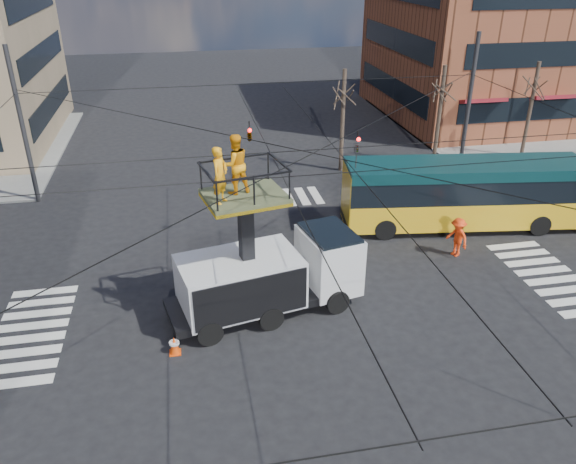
# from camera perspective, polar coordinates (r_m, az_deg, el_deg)

# --- Properties ---
(ground) EXTENTS (120.00, 120.00, 0.00)m
(ground) POSITION_cam_1_polar(r_m,az_deg,el_deg) (21.45, 2.25, -7.08)
(ground) COLOR black
(ground) RESTS_ON ground
(sidewalk_ne) EXTENTS (18.00, 18.00, 0.12)m
(sidewalk_ne) POSITION_cam_1_polar(r_m,az_deg,el_deg) (47.38, 21.99, 10.33)
(sidewalk_ne) COLOR slate
(sidewalk_ne) RESTS_ON ground
(crosswalks) EXTENTS (22.40, 22.40, 0.02)m
(crosswalks) POSITION_cam_1_polar(r_m,az_deg,el_deg) (21.45, 2.25, -7.06)
(crosswalks) COLOR silver
(crosswalks) RESTS_ON ground
(building_ne) EXTENTS (20.06, 16.06, 14.00)m
(building_ne) POSITION_cam_1_polar(r_m,az_deg,el_deg) (49.14, 22.60, 19.12)
(building_ne) COLOR brown
(building_ne) RESTS_ON ground
(overhead_network) EXTENTS (24.24, 24.24, 8.00)m
(overhead_network) POSITION_cam_1_polar(r_m,az_deg,el_deg) (19.74, 2.00, 3.94)
(overhead_network) COLOR #2D2D30
(overhead_network) RESTS_ON ground
(tree_a) EXTENTS (2.00, 2.00, 6.00)m
(tree_a) POSITION_cam_1_polar(r_m,az_deg,el_deg) (32.98, 5.69, 13.83)
(tree_a) COLOR #382B21
(tree_a) RESTS_ON ground
(tree_b) EXTENTS (2.00, 2.00, 6.00)m
(tree_b) POSITION_cam_1_polar(r_m,az_deg,el_deg) (35.13, 15.41, 13.83)
(tree_b) COLOR #382B21
(tree_b) RESTS_ON ground
(tree_c) EXTENTS (2.00, 2.00, 6.00)m
(tree_c) POSITION_cam_1_polar(r_m,az_deg,el_deg) (38.12, 23.80, 13.52)
(tree_c) COLOR #382B21
(tree_c) RESTS_ON ground
(utility_truck) EXTENTS (7.32, 3.77, 6.73)m
(utility_truck) POSITION_cam_1_polar(r_m,az_deg,el_deg) (19.94, -2.03, -2.67)
(utility_truck) COLOR black
(utility_truck) RESTS_ON ground
(city_bus) EXTENTS (11.46, 4.06, 3.20)m
(city_bus) POSITION_cam_1_polar(r_m,az_deg,el_deg) (27.69, 17.41, 3.84)
(city_bus) COLOR gold
(city_bus) RESTS_ON ground
(traffic_cone) EXTENTS (0.36, 0.36, 0.64)m
(traffic_cone) POSITION_cam_1_polar(r_m,az_deg,el_deg) (19.17, -11.46, -11.19)
(traffic_cone) COLOR #EB4209
(traffic_cone) RESTS_ON ground
(worker_ground) EXTENTS (0.56, 1.12, 1.84)m
(worker_ground) POSITION_cam_1_polar(r_m,az_deg,el_deg) (20.70, -7.65, -5.66)
(worker_ground) COLOR #DA5C0D
(worker_ground) RESTS_ON ground
(flagger) EXTENTS (0.97, 1.28, 1.76)m
(flagger) POSITION_cam_1_polar(r_m,az_deg,el_deg) (25.19, 16.81, -0.50)
(flagger) COLOR #FF3B10
(flagger) RESTS_ON ground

